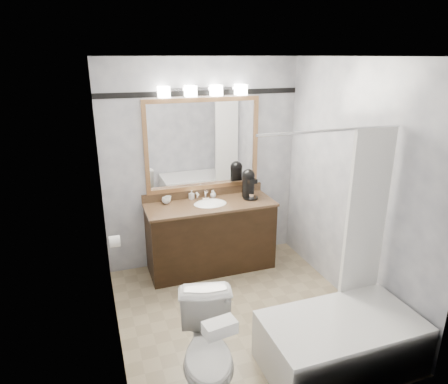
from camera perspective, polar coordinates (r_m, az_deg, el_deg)
The scene contains 15 objects.
room at distance 3.68m, azimuth 2.69°, elevation -1.09°, with size 2.42×2.62×2.52m.
vanity at distance 4.87m, azimuth -1.93°, elevation -6.14°, with size 1.53×0.58×0.97m.
mirror at distance 4.77m, azimuth -3.03°, elevation 6.74°, with size 1.40×0.04×1.10m.
vanity_light_bar at distance 4.63m, azimuth -2.97°, elevation 14.29°, with size 1.02×0.14×0.12m.
accent_stripe at distance 4.70m, azimuth -3.20°, elevation 13.95°, with size 2.40×0.01×0.06m, color black.
bathtub at distance 3.70m, azimuth 16.45°, elevation -18.97°, with size 1.30×0.75×1.96m.
tp_roll at distance 4.27m, azimuth -15.36°, elevation -6.83°, with size 0.12×0.12×0.11m, color white.
toilet at distance 3.25m, azimuth -2.23°, elevation -22.00°, with size 0.43×0.75×0.77m, color white.
tissue_box at distance 2.77m, azimuth -0.61°, elevation -18.80°, with size 0.22×0.12×0.09m, color white.
coffee_maker at distance 4.86m, azimuth 3.53°, elevation 1.28°, with size 0.18×0.23×0.36m.
cup_left at distance 4.75m, azimuth -8.28°, elevation -1.21°, with size 0.10×0.10×0.08m, color white.
cup_right at distance 4.80m, azimuth -7.98°, elevation -1.00°, with size 0.08×0.08×0.07m, color white.
soap_bottle_a at distance 4.85m, azimuth -4.66°, elevation -0.40°, with size 0.05×0.05×0.11m, color white.
soap_bottle_b at distance 4.90m, azimuth -1.56°, elevation -0.26°, with size 0.07×0.07×0.09m, color white.
soap_bar at distance 4.81m, azimuth -2.58°, elevation -1.07°, with size 0.08×0.05×0.02m, color beige.
Camera 1 is at (-1.30, -3.20, 2.51)m, focal length 32.00 mm.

